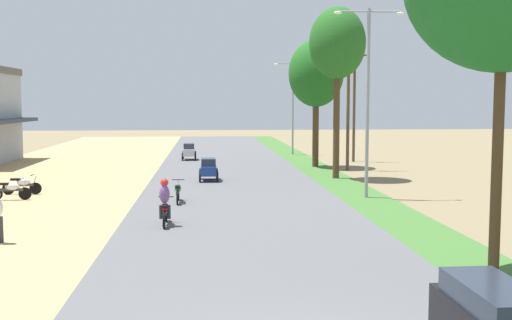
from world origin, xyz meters
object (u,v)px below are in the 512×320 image
Objects in this scene: parked_motorbike_fifth at (22,184)px; streetlamp_near at (368,90)px; median_tree_third at (316,74)px; motorbike_ahead_second at (165,203)px; utility_pole_near at (348,94)px; car_hatchback_blue at (209,168)px; streetlamp_mid at (293,101)px; car_hatchback_silver at (189,151)px; utility_pole_far at (354,103)px; median_tree_second at (337,44)px; parked_motorbike_fourth at (11,189)px; motorbike_ahead_third at (178,191)px.

parked_motorbike_fifth is 16.53m from streetlamp_near.
median_tree_third is 22.17m from motorbike_ahead_second.
utility_pole_near is (1.86, 11.85, -0.02)m from streetlamp_near.
streetlamp_mid is at bearing 67.80° from car_hatchback_blue.
streetlamp_mid is 10.40m from car_hatchback_silver.
utility_pole_far is at bearing 72.84° from utility_pole_near.
utility_pole_far is at bearing 38.45° from parked_motorbike_fifth.
parked_motorbike_fourth is at bearing -156.95° from median_tree_second.
parked_motorbike_fourth is 9.60m from motorbike_ahead_second.
utility_pole_far is at bearing 47.64° from median_tree_third.
parked_motorbike_fourth is 18.73m from median_tree_second.
streetlamp_mid is (15.81, 21.82, 3.92)m from parked_motorbike_fifth.
motorbike_ahead_second is at bearing -145.72° from streetlamp_near.
car_hatchback_blue is at bearing -112.20° from streetlamp_mid.
motorbike_ahead_third is at bearing -123.24° from utility_pole_far.
parked_motorbike_fourth is at bearing -111.43° from car_hatchback_silver.
streetlamp_mid is 3.82× the size of car_hatchback_blue.
car_hatchback_silver is at bearing 172.24° from utility_pole_far.
motorbike_ahead_third is (0.02, -20.09, -0.17)m from car_hatchback_silver.
streetlamp_mid is 0.92× the size of utility_pole_far.
streetlamp_mid is 26.52m from motorbike_ahead_third.
motorbike_ahead_third is (-1.36, -7.44, -0.17)m from car_hatchback_blue.
parked_motorbike_fifth is 0.19× the size of median_tree_second.
car_hatchback_silver is (-10.33, 7.38, -4.13)m from utility_pole_near.
parked_motorbike_fourth is 0.24× the size of streetlamp_mid.
parked_motorbike_fifth is 20.62m from utility_pole_near.
streetlamp_near is (15.83, -0.49, 4.34)m from parked_motorbike_fourth.
utility_pole_near is at bearing 59.31° from motorbike_ahead_second.
parked_motorbike_fifth is 1.00× the size of motorbike_ahead_second.
parked_motorbike_fourth is 0.90× the size of car_hatchback_silver.
car_hatchback_blue is 7.56m from motorbike_ahead_third.
utility_pole_far is (3.53, 3.87, -1.90)m from median_tree_third.
streetlamp_near is 12.00m from utility_pole_near.
car_hatchback_blue is 12.60m from motorbike_ahead_second.
streetlamp_mid reaches higher than motorbike_ahead_third.
parked_motorbike_fourth is at bearing -90.62° from parked_motorbike_fifth.
utility_pole_far is (3.49, 10.29, -3.26)m from median_tree_second.
parked_motorbike_fourth is 0.22× the size of utility_pole_far.
utility_pole_near is 5.20× the size of motorbike_ahead_third.
motorbike_ahead_third is (7.37, -1.36, 0.02)m from parked_motorbike_fourth.
utility_pole_near is 21.06m from motorbike_ahead_second.
median_tree_third is 5.57m from utility_pole_far.
motorbike_ahead_second is at bearing -90.50° from car_hatchback_silver.
utility_pole_near is at bearing 28.78° from parked_motorbike_fifth.
car_hatchback_silver is at bearing 89.50° from motorbike_ahead_second.
parked_motorbike_fourth is 20.13m from car_hatchback_silver.
utility_pole_near is 6.02m from utility_pole_far.
parked_motorbike_fourth is 16.42m from streetlamp_near.
median_tree_third is 2.90m from utility_pole_near.
parked_motorbike_fourth is 0.21× the size of streetlamp_near.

